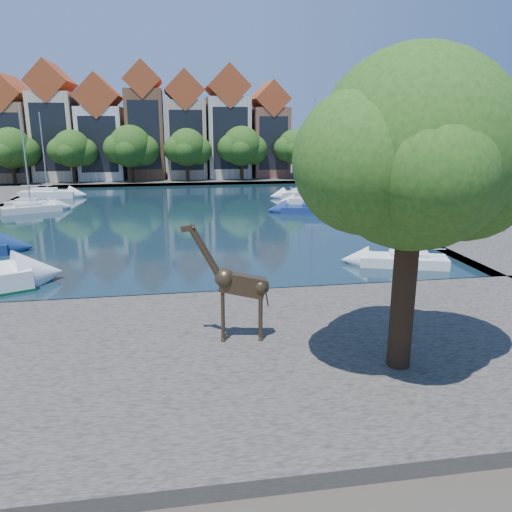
{
  "coord_description": "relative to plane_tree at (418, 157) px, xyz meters",
  "views": [
    {
      "loc": [
        0.01,
        -23.94,
        8.72
      ],
      "look_at": [
        3.59,
        -2.0,
        2.78
      ],
      "focal_mm": 35.0,
      "sensor_mm": 36.0,
      "label": 1
    }
  ],
  "objects": [
    {
      "name": "right_quay",
      "position": [
        17.38,
        33.01,
        -7.42
      ],
      "size": [
        14.0,
        52.0,
        0.5
      ],
      "primitive_type": "cube",
      "color": "#555149",
      "rests_on": "ground"
    },
    {
      "name": "sailboat_right_c",
      "position": [
        7.38,
        37.54,
        -7.03
      ],
      "size": [
        5.65,
        3.44,
        9.45
      ],
      "color": "silver",
      "rests_on": "water_basin"
    },
    {
      "name": "near_quay",
      "position": [
        -7.62,
        2.01,
        -7.42
      ],
      "size": [
        50.0,
        14.0,
        0.5
      ],
      "primitive_type": "cube",
      "color": "#555149",
      "rests_on": "ground"
    },
    {
      "name": "far_tree_far_west",
      "position": [
        -29.51,
        59.5,
        -2.49
      ],
      "size": [
        7.28,
        5.6,
        7.68
      ],
      "color": "#332114",
      "rests_on": "far_quay"
    },
    {
      "name": "sailboat_left_e",
      "position": [
        -22.62,
        47.76,
        -6.98
      ],
      "size": [
        6.43,
        2.6,
        9.87
      ],
      "color": "white",
      "rests_on": "water_basin"
    },
    {
      "name": "sailboat_right_a",
      "position": [
        6.3,
        13.21,
        -7.1
      ],
      "size": [
        5.62,
        3.42,
        9.79
      ],
      "color": "white",
      "rests_on": "water_basin"
    },
    {
      "name": "sailboat_left_d",
      "position": [
        -22.62,
        40.05,
        -7.04
      ],
      "size": [
        4.89,
        2.14,
        8.55
      ],
      "color": "silver",
      "rests_on": "water_basin"
    },
    {
      "name": "townhouse_west_mid",
      "position": [
        -24.62,
        64.99,
        0.56
      ],
      "size": [
        5.94,
        9.18,
        16.79
      ],
      "color": "beige",
      "rests_on": "far_quay"
    },
    {
      "name": "townhouse_east_inner",
      "position": [
        -5.62,
        64.99,
        0.06
      ],
      "size": [
        5.94,
        9.18,
        15.79
      ],
      "color": "tan",
      "rests_on": "far_quay"
    },
    {
      "name": "townhouse_west_inner",
      "position": [
        -18.12,
        64.99,
        -0.32
      ],
      "size": [
        6.43,
        9.18,
        15.15
      ],
      "color": "silver",
      "rests_on": "far_quay"
    },
    {
      "name": "townhouse_west_end",
      "position": [
        -30.62,
        64.99,
        -0.31
      ],
      "size": [
        5.44,
        9.18,
        14.93
      ],
      "color": "#856748",
      "rests_on": "far_quay"
    },
    {
      "name": "townhouse_east_mid",
      "position": [
        0.88,
        64.99,
        0.43
      ],
      "size": [
        6.43,
        9.18,
        16.65
      ],
      "color": "beige",
      "rests_on": "far_quay"
    },
    {
      "name": "water_basin",
      "position": [
        -7.62,
        33.01,
        -7.63
      ],
      "size": [
        38.0,
        50.0,
        0.08
      ],
      "primitive_type": "cube",
      "color": "black",
      "rests_on": "ground"
    },
    {
      "name": "townhouse_east_end",
      "position": [
        7.38,
        64.99,
        -0.56
      ],
      "size": [
        5.44,
        9.18,
        14.43
      ],
      "color": "brown",
      "rests_on": "far_quay"
    },
    {
      "name": "far_tree_far_east",
      "position": [
        10.48,
        59.5,
        -2.6
      ],
      "size": [
        6.76,
        5.2,
        7.36
      ],
      "color": "#332114",
      "rests_on": "far_quay"
    },
    {
      "name": "far_quay",
      "position": [
        -7.62,
        65.01,
        -7.42
      ],
      "size": [
        60.0,
        16.0,
        0.5
      ],
      "primitive_type": "cube",
      "color": "#555149",
      "rests_on": "ground"
    },
    {
      "name": "sailboat_right_b",
      "position": [
        5.72,
        32.48,
        -7.08
      ],
      "size": [
        6.45,
        3.48,
        10.88
      ],
      "color": "navy",
      "rests_on": "water_basin"
    },
    {
      "name": "giraffe_statue",
      "position": [
        -5.44,
        3.08,
        -4.91
      ],
      "size": [
        3.23,
        0.71,
        4.61
      ],
      "color": "#3D2E1E",
      "rests_on": "near_quay"
    },
    {
      "name": "far_tree_east",
      "position": [
        2.49,
        59.5,
        -2.43
      ],
      "size": [
        7.54,
        5.8,
        7.84
      ],
      "color": "#332114",
      "rests_on": "far_quay"
    },
    {
      "name": "plane_tree",
      "position": [
        0.0,
        0.0,
        0.0
      ],
      "size": [
        8.32,
        6.4,
        10.62
      ],
      "color": "#332114",
      "rests_on": "near_quay"
    },
    {
      "name": "townhouse_center",
      "position": [
        -11.62,
        64.99,
        0.69
      ],
      "size": [
        5.44,
        9.18,
        16.93
      ],
      "color": "brown",
      "rests_on": "far_quay"
    },
    {
      "name": "ground",
      "position": [
        -7.62,
        9.01,
        -7.67
      ],
      "size": [
        160.0,
        160.0,
        0.0
      ],
      "primitive_type": "plane",
      "color": "#38332B",
      "rests_on": "ground"
    },
    {
      "name": "far_tree_mid_west",
      "position": [
        -13.51,
        59.5,
        -2.38
      ],
      "size": [
        7.8,
        6.0,
        8.0
      ],
      "color": "#332114",
      "rests_on": "far_quay"
    },
    {
      "name": "far_tree_west",
      "position": [
        -21.52,
        59.5,
        -2.6
      ],
      "size": [
        6.76,
        5.2,
        7.36
      ],
      "color": "#332114",
      "rests_on": "far_quay"
    },
    {
      "name": "sailboat_left_c",
      "position": [
        -21.88,
        37.44,
        -7.08
      ],
      "size": [
        5.87,
        4.03,
        10.3
      ],
      "color": "silver",
      "rests_on": "water_basin"
    },
    {
      "name": "far_tree_mid_east",
      "position": [
        -5.52,
        59.5,
        -2.54
      ],
      "size": [
        7.02,
        5.4,
        7.52
      ],
      "color": "#332114",
      "rests_on": "far_quay"
    },
    {
      "name": "sailboat_right_d",
      "position": [
        7.38,
        43.55,
        -7.07
      ],
      "size": [
        5.73,
        2.87,
        8.39
      ],
      "color": "white",
      "rests_on": "water_basin"
    }
  ]
}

